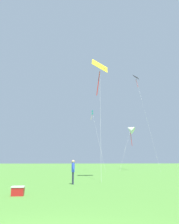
{
  "coord_description": "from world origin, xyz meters",
  "views": [
    {
      "loc": [
        0.49,
        -4.37,
        1.58
      ],
      "look_at": [
        4.08,
        33.17,
        9.8
      ],
      "focal_mm": 36.6,
      "sensor_mm": 36.0,
      "label": 1
    }
  ],
  "objects_px": {
    "kite_white_distant": "(130,129)",
    "picnic_cooler": "(18,191)",
    "kite_black_large": "(137,81)",
    "kite_yellow_diamond": "(99,72)",
    "person_near_tree": "(73,170)",
    "kite_teal_box": "(93,114)"
  },
  "relations": [
    {
      "from": "kite_black_large",
      "to": "kite_white_distant",
      "type": "bearing_deg",
      "value": -149.57
    },
    {
      "from": "kite_yellow_diamond",
      "to": "kite_teal_box",
      "type": "distance_m",
      "value": 20.91
    },
    {
      "from": "kite_yellow_diamond",
      "to": "person_near_tree",
      "type": "bearing_deg",
      "value": -115.22
    },
    {
      "from": "kite_teal_box",
      "to": "person_near_tree",
      "type": "relative_size",
      "value": 6.8
    },
    {
      "from": "kite_black_large",
      "to": "kite_yellow_diamond",
      "type": "xyz_separation_m",
      "value": [
        -11.08,
        -21.66,
        -7.19
      ]
    },
    {
      "from": "kite_yellow_diamond",
      "to": "kite_teal_box",
      "type": "xyz_separation_m",
      "value": [
        1.52,
        20.85,
        -0.23
      ]
    },
    {
      "from": "kite_teal_box",
      "to": "kite_white_distant",
      "type": "bearing_deg",
      "value": -3.57
    },
    {
      "from": "kite_white_distant",
      "to": "picnic_cooler",
      "type": "distance_m",
      "value": 35.77
    },
    {
      "from": "kite_white_distant",
      "to": "person_near_tree",
      "type": "bearing_deg",
      "value": -113.99
    },
    {
      "from": "kite_white_distant",
      "to": "picnic_cooler",
      "type": "height_order",
      "value": "kite_white_distant"
    },
    {
      "from": "kite_black_large",
      "to": "person_near_tree",
      "type": "relative_size",
      "value": 11.66
    },
    {
      "from": "kite_yellow_diamond",
      "to": "person_near_tree",
      "type": "height_order",
      "value": "kite_yellow_diamond"
    },
    {
      "from": "kite_yellow_diamond",
      "to": "person_near_tree",
      "type": "relative_size",
      "value": 7.49
    },
    {
      "from": "kite_yellow_diamond",
      "to": "picnic_cooler",
      "type": "bearing_deg",
      "value": -116.03
    },
    {
      "from": "kite_white_distant",
      "to": "kite_black_large",
      "type": "bearing_deg",
      "value": 30.43
    },
    {
      "from": "kite_black_large",
      "to": "kite_white_distant",
      "type": "height_order",
      "value": "kite_black_large"
    },
    {
      "from": "kite_black_large",
      "to": "kite_teal_box",
      "type": "xyz_separation_m",
      "value": [
        -9.56,
        -0.81,
        -7.42
      ]
    },
    {
      "from": "kite_black_large",
      "to": "kite_teal_box",
      "type": "bearing_deg",
      "value": -175.17
    },
    {
      "from": "kite_white_distant",
      "to": "picnic_cooler",
      "type": "relative_size",
      "value": 14.71
    },
    {
      "from": "kite_white_distant",
      "to": "kite_yellow_diamond",
      "type": "relative_size",
      "value": 0.69
    },
    {
      "from": "kite_black_large",
      "to": "person_near_tree",
      "type": "bearing_deg",
      "value": -116.68
    },
    {
      "from": "kite_teal_box",
      "to": "person_near_tree",
      "type": "xyz_separation_m",
      "value": [
        -4.36,
        -26.88,
        -9.84
      ]
    }
  ]
}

